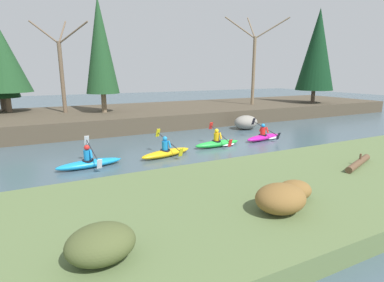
% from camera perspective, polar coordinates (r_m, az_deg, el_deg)
% --- Properties ---
extents(ground_plane, '(90.00, 90.00, 0.00)m').
position_cam_1_polar(ground_plane, '(16.73, 6.68, -0.85)').
color(ground_plane, '#425660').
extents(riverbank_near, '(44.00, 6.37, 0.55)m').
position_cam_1_polar(riverbank_near, '(11.73, 25.62, -6.74)').
color(riverbank_near, '#5B7042').
rests_on(riverbank_near, ground).
extents(riverbank_far, '(44.00, 9.47, 1.10)m').
position_cam_1_polar(riverbank_far, '(25.22, -5.47, 5.12)').
color(riverbank_far, '#4C4233').
rests_on(riverbank_far, ground).
extents(conifer_tree_mid_left, '(3.53, 3.53, 5.99)m').
position_cam_1_polar(conifer_tree_mid_left, '(25.64, -32.38, 12.92)').
color(conifer_tree_mid_left, brown).
rests_on(conifer_tree_mid_left, riverbank_far).
extents(conifer_tree_centre, '(2.33, 2.33, 7.98)m').
position_cam_1_polar(conifer_tree_centre, '(22.90, -17.08, 16.90)').
color(conifer_tree_centre, '#7A664C').
rests_on(conifer_tree_centre, riverbank_far).
extents(conifer_tree_mid_right, '(3.40, 3.40, 8.52)m').
position_cam_1_polar(conifer_tree_mid_right, '(31.07, 22.73, 15.68)').
color(conifer_tree_mid_right, brown).
rests_on(conifer_tree_mid_right, riverbank_far).
extents(bare_tree_upstream, '(3.65, 3.60, 6.62)m').
position_cam_1_polar(bare_tree_upstream, '(23.82, -23.58, 12.52)').
color(bare_tree_upstream, brown).
rests_on(bare_tree_upstream, riverbank_far).
extents(bare_tree_mid_upstream, '(4.30, 4.25, 7.87)m').
position_cam_1_polar(bare_tree_mid_upstream, '(28.00, 11.67, 14.42)').
color(bare_tree_mid_upstream, '#7A664C').
rests_on(bare_tree_mid_upstream, riverbank_far).
extents(shrub_clump_nearest, '(1.29, 1.07, 0.70)m').
position_cam_1_polar(shrub_clump_nearest, '(6.06, -16.97, -18.18)').
color(shrub_clump_nearest, '#4C562D').
rests_on(shrub_clump_nearest, riverbank_near).
extents(shrub_clump_second, '(1.33, 1.11, 0.72)m').
position_cam_1_polar(shrub_clump_second, '(7.89, 16.50, -10.44)').
color(shrub_clump_second, brown).
rests_on(shrub_clump_second, riverbank_near).
extents(shrub_clump_third, '(0.97, 0.81, 0.53)m').
position_cam_1_polar(shrub_clump_third, '(8.80, 18.95, -8.82)').
color(shrub_clump_third, brown).
rests_on(shrub_clump_third, riverbank_near).
extents(kayaker_lead, '(2.79, 2.06, 1.20)m').
position_cam_1_polar(kayaker_lead, '(18.47, 13.62, 0.82)').
color(kayaker_lead, '#C61999').
rests_on(kayaker_lead, ground).
extents(kayaker_middle, '(2.78, 2.07, 1.20)m').
position_cam_1_polar(kayaker_middle, '(16.42, 5.16, -0.37)').
color(kayaker_middle, green).
rests_on(kayaker_middle, ground).
extents(kayaker_trailing, '(2.79, 2.05, 1.20)m').
position_cam_1_polar(kayaker_trailing, '(14.47, -4.89, -2.10)').
color(kayaker_trailing, yellow).
rests_on(kayaker_trailing, ground).
extents(kayaker_far_back, '(2.79, 2.07, 1.20)m').
position_cam_1_polar(kayaker_far_back, '(13.49, -18.89, -3.90)').
color(kayaker_far_back, '#1993D6').
rests_on(kayaker_far_back, ground).
extents(boulder_midstream, '(1.74, 1.36, 0.98)m').
position_cam_1_polar(boulder_midstream, '(21.66, 10.23, 3.52)').
color(boulder_midstream, gray).
rests_on(boulder_midstream, ground).
extents(driftwood_log, '(2.24, 1.02, 0.44)m').
position_cam_1_polar(driftwood_log, '(12.77, 29.11, -3.70)').
color(driftwood_log, brown).
rests_on(driftwood_log, riverbank_near).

